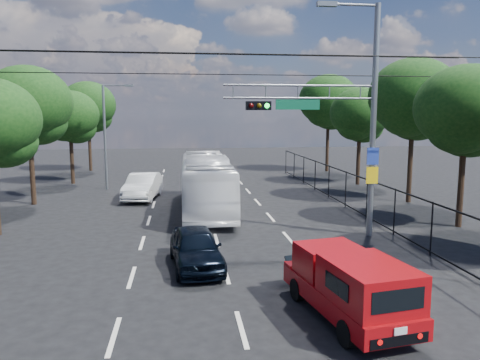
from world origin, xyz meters
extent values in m
plane|color=black|center=(0.00, 0.00, 0.00)|extent=(120.00, 120.00, 0.00)
cube|color=beige|center=(-3.00, 0.00, 0.01)|extent=(0.12, 2.00, 0.01)
cube|color=beige|center=(-3.00, 4.00, 0.01)|extent=(0.12, 2.00, 0.01)
cube|color=beige|center=(-3.00, 8.00, 0.01)|extent=(0.12, 2.00, 0.01)
cube|color=beige|center=(-3.00, 12.00, 0.01)|extent=(0.12, 2.00, 0.01)
cube|color=beige|center=(-3.00, 16.00, 0.01)|extent=(0.12, 2.00, 0.01)
cube|color=beige|center=(-3.00, 20.00, 0.01)|extent=(0.12, 2.00, 0.01)
cube|color=beige|center=(-3.00, 24.00, 0.01)|extent=(0.12, 2.00, 0.01)
cube|color=beige|center=(-3.00, 28.00, 0.01)|extent=(0.12, 2.00, 0.01)
cube|color=beige|center=(-3.00, 32.00, 0.01)|extent=(0.12, 2.00, 0.01)
cube|color=beige|center=(0.00, 0.00, 0.01)|extent=(0.12, 2.00, 0.01)
cube|color=beige|center=(0.00, 4.00, 0.01)|extent=(0.12, 2.00, 0.01)
cube|color=beige|center=(0.00, 8.00, 0.01)|extent=(0.12, 2.00, 0.01)
cube|color=beige|center=(0.00, 12.00, 0.01)|extent=(0.12, 2.00, 0.01)
cube|color=beige|center=(0.00, 16.00, 0.01)|extent=(0.12, 2.00, 0.01)
cube|color=beige|center=(0.00, 20.00, 0.01)|extent=(0.12, 2.00, 0.01)
cube|color=beige|center=(0.00, 24.00, 0.01)|extent=(0.12, 2.00, 0.01)
cube|color=beige|center=(0.00, 28.00, 0.01)|extent=(0.12, 2.00, 0.01)
cube|color=beige|center=(0.00, 32.00, 0.01)|extent=(0.12, 2.00, 0.01)
cube|color=beige|center=(3.00, 0.00, 0.01)|extent=(0.12, 2.00, 0.01)
cube|color=beige|center=(3.00, 4.00, 0.01)|extent=(0.12, 2.00, 0.01)
cube|color=beige|center=(3.00, 8.00, 0.01)|extent=(0.12, 2.00, 0.01)
cube|color=beige|center=(3.00, 12.00, 0.01)|extent=(0.12, 2.00, 0.01)
cube|color=beige|center=(3.00, 16.00, 0.01)|extent=(0.12, 2.00, 0.01)
cube|color=beige|center=(3.00, 20.00, 0.01)|extent=(0.12, 2.00, 0.01)
cube|color=beige|center=(3.00, 24.00, 0.01)|extent=(0.12, 2.00, 0.01)
cube|color=beige|center=(3.00, 28.00, 0.01)|extent=(0.12, 2.00, 0.01)
cube|color=beige|center=(3.00, 32.00, 0.01)|extent=(0.12, 2.00, 0.01)
cylinder|color=slate|center=(6.50, 8.00, 4.75)|extent=(0.24, 0.24, 9.50)
cylinder|color=slate|center=(5.50, 8.00, 9.40)|extent=(2.00, 0.10, 0.10)
cube|color=slate|center=(4.40, 8.00, 9.40)|extent=(0.80, 0.25, 0.18)
cylinder|color=slate|center=(3.40, 8.00, 6.25)|extent=(6.20, 0.08, 0.08)
cylinder|color=slate|center=(3.40, 8.00, 5.75)|extent=(6.20, 0.08, 0.08)
cube|color=black|center=(1.70, 8.00, 5.45)|extent=(1.00, 0.28, 0.35)
sphere|color=#3F0505|center=(1.38, 7.85, 5.45)|extent=(0.20, 0.20, 0.20)
sphere|color=#4C3805|center=(1.70, 7.85, 5.45)|extent=(0.20, 0.20, 0.20)
sphere|color=#0CE533|center=(2.02, 7.85, 5.45)|extent=(0.20, 0.20, 0.20)
cube|color=#0C5638|center=(3.30, 8.00, 5.50)|extent=(1.80, 0.05, 0.40)
cube|color=#233BA5|center=(6.48, 7.86, 3.40)|extent=(0.50, 0.04, 0.70)
cube|color=yellow|center=(6.48, 7.86, 2.60)|extent=(0.50, 0.04, 0.70)
cylinder|color=slate|center=(5.90, 8.00, 6.00)|extent=(0.05, 0.05, 0.50)
cylinder|color=slate|center=(4.60, 8.00, 6.00)|extent=(0.05, 0.05, 0.50)
cylinder|color=slate|center=(3.30, 8.00, 6.00)|extent=(0.05, 0.05, 0.50)
cylinder|color=slate|center=(2.00, 8.00, 6.00)|extent=(0.05, 0.05, 0.50)
cylinder|color=slate|center=(0.70, 8.00, 6.00)|extent=(0.05, 0.05, 0.50)
cylinder|color=slate|center=(-6.50, 22.00, 3.50)|extent=(0.18, 0.18, 7.00)
cylinder|color=slate|center=(-5.70, 22.00, 7.00)|extent=(1.60, 0.09, 0.09)
cube|color=slate|center=(-4.80, 22.00, 7.00)|extent=(0.60, 0.22, 0.15)
cylinder|color=black|center=(0.00, 6.00, 7.20)|extent=(22.00, 0.04, 0.04)
cylinder|color=black|center=(0.00, 9.50, 7.60)|extent=(22.00, 0.04, 0.04)
cylinder|color=black|center=(0.00, 11.00, 6.90)|extent=(22.00, 0.04, 0.04)
cube|color=black|center=(7.60, 12.00, 1.95)|extent=(0.04, 34.00, 0.06)
cube|color=black|center=(7.60, 12.00, 0.15)|extent=(0.04, 34.00, 0.06)
cylinder|color=black|center=(7.60, 5.00, 1.00)|extent=(0.06, 0.06, 2.00)
cylinder|color=black|center=(7.60, 8.00, 1.00)|extent=(0.06, 0.06, 2.00)
cylinder|color=black|center=(7.60, 11.00, 1.00)|extent=(0.06, 0.06, 2.00)
cylinder|color=black|center=(7.60, 14.00, 1.00)|extent=(0.06, 0.06, 2.00)
cylinder|color=black|center=(7.60, 17.00, 1.00)|extent=(0.06, 0.06, 2.00)
cylinder|color=black|center=(7.60, 20.00, 1.00)|extent=(0.06, 0.06, 2.00)
cylinder|color=black|center=(7.60, 23.00, 1.00)|extent=(0.06, 0.06, 2.00)
cylinder|color=black|center=(7.60, 26.00, 1.00)|extent=(0.06, 0.06, 2.00)
cylinder|color=black|center=(7.60, 29.00, 1.00)|extent=(0.06, 0.06, 2.00)
cylinder|color=black|center=(11.20, 9.00, 2.10)|extent=(0.28, 0.28, 4.20)
ellipsoid|color=black|center=(11.20, 9.00, 5.40)|extent=(4.50, 4.50, 3.83)
ellipsoid|color=black|center=(11.60, 9.30, 4.35)|extent=(3.00, 3.00, 2.40)
ellipsoid|color=black|center=(10.85, 8.80, 4.50)|extent=(2.85, 2.85, 2.28)
cylinder|color=black|center=(11.80, 15.00, 2.38)|extent=(0.28, 0.28, 4.76)
ellipsoid|color=black|center=(11.80, 15.00, 6.12)|extent=(5.10, 5.10, 4.33)
ellipsoid|color=black|center=(12.20, 15.30, 4.93)|extent=(3.40, 3.40, 2.72)
ellipsoid|color=black|center=(11.45, 14.80, 5.10)|extent=(3.23, 3.23, 2.58)
cylinder|color=black|center=(11.40, 22.00, 2.02)|extent=(0.28, 0.28, 4.03)
ellipsoid|color=black|center=(11.40, 22.00, 5.18)|extent=(4.32, 4.32, 3.67)
ellipsoid|color=black|center=(11.80, 22.30, 4.18)|extent=(2.88, 2.88, 2.30)
ellipsoid|color=black|center=(11.05, 21.80, 4.32)|extent=(2.74, 2.74, 2.19)
cylinder|color=black|center=(11.60, 30.00, 2.46)|extent=(0.28, 0.28, 4.93)
ellipsoid|color=black|center=(11.60, 30.00, 6.34)|extent=(5.28, 5.28, 4.49)
ellipsoid|color=black|center=(12.00, 30.30, 5.10)|extent=(3.52, 3.52, 2.82)
ellipsoid|color=black|center=(11.25, 29.80, 5.28)|extent=(3.34, 3.34, 2.68)
ellipsoid|color=black|center=(-8.80, 10.30, 3.94)|extent=(2.72, 2.72, 2.18)
cylinder|color=black|center=(-9.80, 17.00, 2.24)|extent=(0.28, 0.28, 4.48)
ellipsoid|color=black|center=(-9.80, 17.00, 5.76)|extent=(4.80, 4.80, 4.08)
ellipsoid|color=black|center=(-9.40, 17.30, 4.64)|extent=(3.20, 3.20, 2.56)
ellipsoid|color=black|center=(-10.15, 16.80, 4.80)|extent=(3.04, 3.04, 2.43)
cylinder|color=black|center=(-9.40, 25.00, 1.96)|extent=(0.28, 0.28, 3.92)
ellipsoid|color=black|center=(-9.40, 25.00, 5.04)|extent=(4.20, 4.20, 3.57)
ellipsoid|color=black|center=(-9.00, 25.30, 4.06)|extent=(2.80, 2.80, 2.24)
ellipsoid|color=black|center=(-9.75, 24.80, 4.20)|extent=(2.66, 2.66, 2.13)
cylinder|color=black|center=(-9.60, 33.00, 2.30)|extent=(0.28, 0.28, 4.59)
ellipsoid|color=black|center=(-9.60, 33.00, 5.90)|extent=(4.92, 4.92, 4.18)
ellipsoid|color=black|center=(-9.20, 33.30, 4.76)|extent=(3.28, 3.28, 2.62)
ellipsoid|color=black|center=(-9.95, 32.80, 4.92)|extent=(3.12, 3.12, 2.49)
cylinder|color=black|center=(1.77, 1.55, 0.31)|extent=(0.33, 0.65, 0.62)
cylinder|color=black|center=(3.25, 1.80, 0.31)|extent=(0.33, 0.65, 0.62)
cylinder|color=black|center=(2.22, -1.14, 0.31)|extent=(0.33, 0.65, 0.62)
cylinder|color=black|center=(3.70, -0.90, 0.31)|extent=(0.33, 0.65, 0.62)
cube|color=maroon|center=(2.73, 0.33, 0.55)|extent=(2.38, 4.62, 0.49)
cube|color=maroon|center=(2.41, 2.28, 0.62)|extent=(1.69, 0.75, 0.48)
cube|color=black|center=(2.37, 2.52, 0.84)|extent=(1.54, 0.60, 0.27)
cube|color=maroon|center=(2.57, 1.33, 1.19)|extent=(1.79, 1.61, 0.84)
cube|color=black|center=(2.68, 0.68, 1.23)|extent=(1.35, 0.27, 0.48)
cube|color=maroon|center=(2.89, -0.63, 1.25)|extent=(1.99, 2.49, 0.93)
cube|color=black|center=(3.71, -0.49, 1.28)|extent=(0.21, 1.05, 0.40)
cube|color=black|center=(2.08, -0.76, 1.28)|extent=(0.21, 1.05, 0.40)
cube|color=black|center=(3.08, -1.72, 1.28)|extent=(1.27, 0.25, 0.48)
cube|color=black|center=(3.09, -1.83, 0.44)|extent=(1.40, 0.30, 0.23)
cube|color=silver|center=(3.10, -1.86, 0.66)|extent=(0.31, 0.08, 0.16)
imported|color=black|center=(-0.94, 4.74, 0.67)|extent=(1.96, 4.08, 1.35)
imported|color=white|center=(-0.10, 14.19, 1.48)|extent=(2.58, 10.62, 2.95)
imported|color=silver|center=(-3.74, 17.99, 0.77)|extent=(2.25, 4.86, 1.54)
camera|label=1|loc=(-1.35, -10.55, 5.14)|focal=35.00mm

